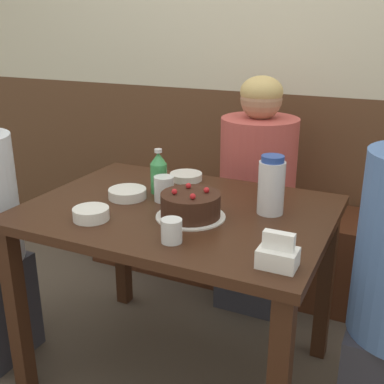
{
  "coord_description": "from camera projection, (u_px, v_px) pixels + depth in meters",
  "views": [
    {
      "loc": [
        0.76,
        -1.47,
        1.38
      ],
      "look_at": [
        0.03,
        0.05,
        0.78
      ],
      "focal_mm": 45.0,
      "sensor_mm": 36.0,
      "label": 1
    }
  ],
  "objects": [
    {
      "name": "ground_plane",
      "position": [
        180.0,
        370.0,
        2.02
      ],
      "size": [
        12.0,
        12.0,
        0.0
      ],
      "primitive_type": "plane",
      "color": "#4C4238"
    },
    {
      "name": "back_wall",
      "position": [
        269.0,
        48.0,
        2.5
      ],
      "size": [
        4.8,
        0.04,
        2.5
      ],
      "color": "brown",
      "rests_on": "ground_plane"
    },
    {
      "name": "bench_seat",
      "position": [
        247.0,
        242.0,
        2.65
      ],
      "size": [
        1.84,
        0.38,
        0.47
      ],
      "color": "#472314",
      "rests_on": "ground_plane"
    },
    {
      "name": "dining_table",
      "position": [
        179.0,
        234.0,
        1.81
      ],
      "size": [
        1.1,
        0.81,
        0.73
      ],
      "color": "#381E11",
      "rests_on": "ground_plane"
    },
    {
      "name": "birthday_cake",
      "position": [
        191.0,
        206.0,
        1.67
      ],
      "size": [
        0.25,
        0.25,
        0.11
      ],
      "color": "white",
      "rests_on": "dining_table"
    },
    {
      "name": "water_pitcher",
      "position": [
        271.0,
        186.0,
        1.69
      ],
      "size": [
        0.09,
        0.09,
        0.21
      ],
      "color": "white",
      "rests_on": "dining_table"
    },
    {
      "name": "soju_bottle",
      "position": [
        159.0,
        172.0,
        1.9
      ],
      "size": [
        0.07,
        0.07,
        0.18
      ],
      "color": "#388E4C",
      "rests_on": "dining_table"
    },
    {
      "name": "napkin_holder",
      "position": [
        278.0,
        254.0,
        1.33
      ],
      "size": [
        0.11,
        0.08,
        0.11
      ],
      "color": "white",
      "rests_on": "dining_table"
    },
    {
      "name": "bowl_soup_white",
      "position": [
        91.0,
        214.0,
        1.66
      ],
      "size": [
        0.13,
        0.13,
        0.04
      ],
      "color": "white",
      "rests_on": "dining_table"
    },
    {
      "name": "bowl_rice_small",
      "position": [
        127.0,
        193.0,
        1.87
      ],
      "size": [
        0.15,
        0.15,
        0.04
      ],
      "color": "white",
      "rests_on": "dining_table"
    },
    {
      "name": "bowl_side_dish",
      "position": [
        186.0,
        176.0,
        2.08
      ],
      "size": [
        0.14,
        0.14,
        0.03
      ],
      "color": "white",
      "rests_on": "dining_table"
    },
    {
      "name": "glass_water_tall",
      "position": [
        164.0,
        189.0,
        1.83
      ],
      "size": [
        0.08,
        0.08,
        0.1
      ],
      "color": "silver",
      "rests_on": "dining_table"
    },
    {
      "name": "glass_tumbler_short",
      "position": [
        172.0,
        231.0,
        1.49
      ],
      "size": [
        0.07,
        0.07,
        0.08
      ],
      "color": "silver",
      "rests_on": "dining_table"
    },
    {
      "name": "glass_shot_small",
      "position": [
        267.0,
        185.0,
        1.88
      ],
      "size": [
        0.06,
        0.06,
        0.09
      ],
      "color": "silver",
      "rests_on": "dining_table"
    },
    {
      "name": "person_grey_tee",
      "position": [
        257.0,
        197.0,
        2.36
      ],
      "size": [
        0.37,
        0.37,
        1.15
      ],
      "rotation": [
        0.0,
        0.0,
        -1.57
      ],
      "color": "#33333D",
      "rests_on": "ground_plane"
    }
  ]
}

